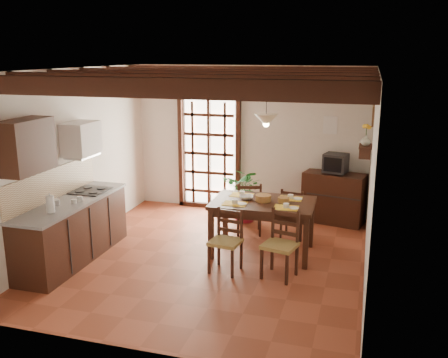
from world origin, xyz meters
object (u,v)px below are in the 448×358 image
at_px(pendant_lamp, 266,119).
at_px(dining_table, 263,208).
at_px(crt_tv, 336,163).
at_px(chair_far_right, 293,222).
at_px(potted_plant, 245,191).
at_px(kitchen_counter, 73,229).
at_px(sideboard, 334,198).
at_px(chair_far_left, 249,217).
at_px(chair_near_right, 280,257).
at_px(chair_near_left, 226,252).

bearing_deg(pendant_lamp, dining_table, -90.00).
bearing_deg(crt_tv, pendant_lamp, -106.22).
relative_size(chair_far_right, potted_plant, 0.40).
bearing_deg(chair_far_right, kitchen_counter, 39.28).
bearing_deg(sideboard, chair_far_left, -130.64).
height_order(chair_far_right, crt_tv, crt_tv).
height_order(chair_near_right, potted_plant, potted_plant).
distance_m(dining_table, potted_plant, 1.53).
distance_m(dining_table, sideboard, 2.04).
distance_m(chair_near_left, chair_near_right, 0.77).
bearing_deg(crt_tv, potted_plant, -152.93).
bearing_deg(chair_near_right, kitchen_counter, -161.85).
relative_size(chair_near_right, potted_plant, 0.43).
relative_size(kitchen_counter, chair_near_left, 2.52).
relative_size(kitchen_counter, potted_plant, 1.04).
bearing_deg(kitchen_counter, chair_far_left, 38.79).
height_order(chair_near_left, chair_near_right, chair_near_right).
relative_size(kitchen_counter, chair_far_left, 2.44).
distance_m(chair_near_right, potted_plant, 2.42).
relative_size(dining_table, potted_plant, 0.72).
height_order(chair_near_left, crt_tv, crt_tv).
xyz_separation_m(chair_near_left, sideboard, (1.30, 2.58, 0.18)).
relative_size(chair_far_left, sideboard, 0.85).
xyz_separation_m(crt_tv, potted_plant, (-1.57, -0.39, -0.54)).
relative_size(sideboard, pendant_lamp, 1.28).
bearing_deg(crt_tv, chair_near_right, -88.71).
relative_size(chair_near_right, chair_far_right, 1.09).
bearing_deg(chair_far_right, potted_plant, -22.76).
xyz_separation_m(chair_far_left, pendant_lamp, (0.40, -0.68, 1.79)).
xyz_separation_m(chair_near_right, chair_far_left, (-0.81, 1.55, -0.01)).
xyz_separation_m(kitchen_counter, crt_tv, (3.60, 2.82, 0.64)).
xyz_separation_m(crt_tv, pendant_lamp, (-0.94, -1.68, 0.97)).
bearing_deg(sideboard, dining_table, -105.31).
height_order(dining_table, chair_far_right, chair_far_right).
distance_m(chair_near_right, crt_tv, 2.74).
bearing_deg(pendant_lamp, chair_near_right, -64.99).
relative_size(kitchen_counter, chair_far_right, 2.62).
xyz_separation_m(chair_far_right, pendant_lamp, (-0.36, -0.70, 1.81)).
relative_size(sideboard, potted_plant, 0.50).
xyz_separation_m(kitchen_counter, chair_near_right, (3.07, 0.26, -0.18)).
bearing_deg(chair_far_left, dining_table, 101.79).
bearing_deg(sideboard, chair_near_right, -89.25).
xyz_separation_m(dining_table, potted_plant, (-0.63, 1.39, -0.16)).
bearing_deg(chair_near_left, dining_table, 72.98).
xyz_separation_m(chair_far_right, sideboard, (0.58, 0.99, 0.19)).
distance_m(kitchen_counter, crt_tv, 4.62).
bearing_deg(crt_tv, kitchen_counter, -128.93).
relative_size(kitchen_counter, sideboard, 2.08).
distance_m(kitchen_counter, dining_table, 2.87).
distance_m(kitchen_counter, potted_plant, 3.17).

